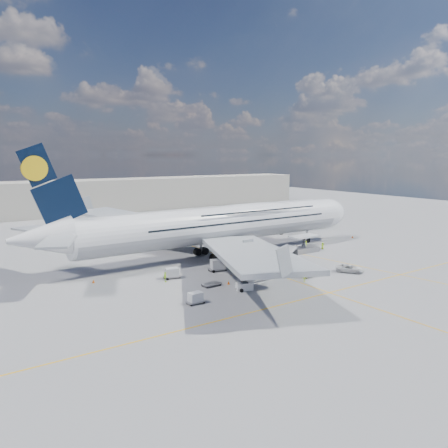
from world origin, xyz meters
TOP-DOWN VIEW (x-y plane):
  - ground at (0.00, 0.00)m, footprint 300.00×300.00m
  - taxi_line_main at (0.00, 0.00)m, footprint 0.25×220.00m
  - taxi_line_cross at (0.00, -20.00)m, footprint 120.00×0.25m
  - taxi_line_diag at (14.00, 10.00)m, footprint 14.16×99.06m
  - airliner at (0.26, 10.00)m, footprint 77.26×79.15m
  - jet_bridge at (29.81, 20.94)m, footprint 18.80×12.10m
  - cargo_loader at (16.82, 2.89)m, footprint 8.53×3.20m
  - terminal at (0.00, 95.00)m, footprint 180.00×16.00m
  - tree_line at (40.00, 140.00)m, footprint 160.00×6.00m
  - dolly_row_a at (-19.64, -12.75)m, footprint 2.69×1.51m
  - dolly_row_b at (-13.19, -6.85)m, footprint 3.20×1.84m
  - dolly_row_c at (-7.22, 0.31)m, footprint 3.73×2.57m
  - dolly_back at (-16.43, 0.66)m, footprint 3.13×2.08m
  - dolly_nose_far at (6.40, -1.39)m, footprint 3.41×2.44m
  - dolly_nose_near at (3.81, -11.86)m, footprint 3.44×2.46m
  - baggage_tug at (-10.21, -11.79)m, footprint 2.87×2.01m
  - catering_truck_inner at (-15.16, 35.16)m, footprint 7.47×4.18m
  - catering_truck_outer at (-11.85, 44.78)m, footprint 7.36×3.69m
  - service_van at (12.03, -13.91)m, footprint 4.57×5.35m
  - crew_nose at (19.64, 4.82)m, footprint 0.82×0.75m
  - crew_loader at (13.71, 2.73)m, footprint 0.93×0.85m
  - crew_wing at (-18.37, -0.63)m, footprint 0.88×1.08m
  - crew_van at (22.56, 2.59)m, footprint 0.76×0.90m
  - crew_tug at (0.98, -13.64)m, footprint 1.08×0.79m
  - cone_nose at (38.97, 7.73)m, footprint 0.47×0.47m
  - cone_wing_left_inner at (-4.31, 31.30)m, footprint 0.50×0.50m
  - cone_wing_left_outer at (-12.95, 33.41)m, footprint 0.50×0.50m
  - cone_wing_right_inner at (-6.83, -7.36)m, footprint 0.42×0.42m
  - cone_wing_right_outer at (-10.34, -7.64)m, footprint 0.46×0.46m
  - cone_tail at (-28.47, 5.59)m, footprint 0.46×0.46m

SIDE VIEW (x-z plane):
  - ground at x=0.00m, z-range 0.00..0.00m
  - taxi_line_main at x=0.00m, z-range 0.00..0.01m
  - taxi_line_cross at x=0.00m, z-range 0.00..0.01m
  - taxi_line_diag at x=14.00m, z-range 0.00..0.01m
  - cone_wing_right_inner at x=-6.83m, z-range -0.01..0.52m
  - cone_tail at x=-28.47m, z-range -0.01..0.58m
  - cone_wing_right_outer at x=-10.34m, z-range -0.01..0.58m
  - cone_nose at x=38.97m, z-range -0.01..0.59m
  - cone_wing_left_inner at x=-4.31m, z-range -0.01..0.62m
  - cone_wing_left_outer at x=-12.95m, z-range -0.01..0.62m
  - dolly_nose_far at x=6.40m, z-range 0.12..0.57m
  - dolly_row_b at x=-13.19m, z-range 0.12..0.58m
  - service_van at x=12.03m, z-range 0.00..1.36m
  - baggage_tug at x=-10.21m, z-range -0.10..1.54m
  - crew_tug at x=0.98m, z-range 0.00..1.50m
  - crew_loader at x=13.71m, z-range 0.00..1.56m
  - crew_van at x=22.56m, z-range 0.00..1.57m
  - crew_wing at x=-18.37m, z-range 0.00..1.73m
  - dolly_row_a at x=-19.64m, z-range 0.06..1.73m
  - crew_nose at x=19.64m, z-range 0.00..1.88m
  - dolly_back at x=-16.43m, z-range 0.07..1.89m
  - dolly_nose_near at x=3.81m, z-range 0.07..2.04m
  - dolly_row_c at x=-7.22m, z-range 0.08..2.23m
  - cargo_loader at x=16.82m, z-range -0.59..3.09m
  - catering_truck_outer at x=-11.85m, z-range -0.15..4.06m
  - catering_truck_inner at x=-15.16m, z-range -0.12..4.08m
  - tree_line at x=40.00m, z-range 0.00..8.00m
  - terminal at x=0.00m, z-range 0.00..12.00m
  - jet_bridge at x=29.81m, z-range 2.60..11.10m
  - airliner at x=0.26m, z-range -4.98..18.72m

